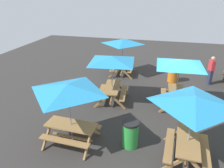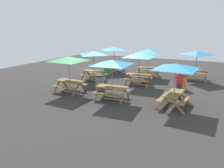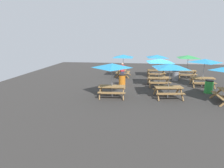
{
  "view_description": "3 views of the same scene",
  "coord_description": "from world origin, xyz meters",
  "px_view_note": "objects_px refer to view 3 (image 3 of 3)",
  "views": [
    {
      "loc": [
        -9.51,
        0.72,
        5.1
      ],
      "look_at": [
        -0.14,
        3.15,
        0.9
      ],
      "focal_mm": 35.0,
      "sensor_mm": 36.0,
      "label": 1
    },
    {
      "loc": [
        5.27,
        -14.59,
        4.05
      ],
      "look_at": [
        -0.14,
        -3.74,
        0.9
      ],
      "focal_mm": 35.0,
      "sensor_mm": 36.0,
      "label": 2
    },
    {
      "loc": [
        2.19,
        14.77,
        3.81
      ],
      "look_at": [
        3.62,
        3.43,
        0.9
      ],
      "focal_mm": 28.0,
      "sensor_mm": 36.0,
      "label": 3
    }
  ],
  "objects_px": {
    "picnic_table_3": "(205,63)",
    "person_standing": "(122,71)",
    "picnic_table_5": "(123,58)",
    "trash_bin_orange": "(122,80)",
    "trash_bin_green": "(209,86)",
    "picnic_table_1": "(170,69)",
    "picnic_table_2": "(157,58)",
    "picnic_table_0": "(112,68)",
    "trash_bin_gray": "(175,75)",
    "picnic_table_7": "(160,63)",
    "picnic_table_6": "(188,58)"
  },
  "relations": [
    {
      "from": "picnic_table_3",
      "to": "person_standing",
      "type": "relative_size",
      "value": 1.4
    },
    {
      "from": "picnic_table_5",
      "to": "person_standing",
      "type": "bearing_deg",
      "value": 4.84
    },
    {
      "from": "picnic_table_5",
      "to": "trash_bin_orange",
      "type": "distance_m",
      "value": 4.03
    },
    {
      "from": "trash_bin_green",
      "to": "person_standing",
      "type": "xyz_separation_m",
      "value": [
        6.57,
        -3.49,
        0.39
      ]
    },
    {
      "from": "picnic_table_1",
      "to": "picnic_table_5",
      "type": "bearing_deg",
      "value": -69.47
    },
    {
      "from": "picnic_table_2",
      "to": "trash_bin_green",
      "type": "distance_m",
      "value": 6.44
    },
    {
      "from": "picnic_table_0",
      "to": "trash_bin_orange",
      "type": "distance_m",
      "value": 3.53
    },
    {
      "from": "picnic_table_0",
      "to": "trash_bin_orange",
      "type": "xyz_separation_m",
      "value": [
        -0.47,
        -3.17,
        -1.49
      ]
    },
    {
      "from": "picnic_table_1",
      "to": "trash_bin_orange",
      "type": "distance_m",
      "value": 4.63
    },
    {
      "from": "picnic_table_3",
      "to": "trash_bin_orange",
      "type": "height_order",
      "value": "picnic_table_3"
    },
    {
      "from": "picnic_table_2",
      "to": "trash_bin_orange",
      "type": "bearing_deg",
      "value": 46.07
    },
    {
      "from": "trash_bin_green",
      "to": "trash_bin_gray",
      "type": "bearing_deg",
      "value": -69.28
    },
    {
      "from": "picnic_table_7",
      "to": "trash_bin_orange",
      "type": "distance_m",
      "value": 3.4
    },
    {
      "from": "picnic_table_6",
      "to": "trash_bin_green",
      "type": "bearing_deg",
      "value": 93.2
    },
    {
      "from": "picnic_table_0",
      "to": "person_standing",
      "type": "height_order",
      "value": "picnic_table_0"
    },
    {
      "from": "picnic_table_7",
      "to": "trash_bin_gray",
      "type": "xyz_separation_m",
      "value": [
        -1.89,
        -2.39,
        -1.49
      ]
    },
    {
      "from": "picnic_table_3",
      "to": "person_standing",
      "type": "height_order",
      "value": "picnic_table_3"
    },
    {
      "from": "picnic_table_2",
      "to": "trash_bin_orange",
      "type": "relative_size",
      "value": 2.88
    },
    {
      "from": "trash_bin_gray",
      "to": "picnic_table_3",
      "type": "bearing_deg",
      "value": 129.34
    },
    {
      "from": "picnic_table_3",
      "to": "trash_bin_green",
      "type": "height_order",
      "value": "picnic_table_3"
    },
    {
      "from": "picnic_table_5",
      "to": "trash_bin_orange",
      "type": "bearing_deg",
      "value": 6.01
    },
    {
      "from": "picnic_table_0",
      "to": "picnic_table_6",
      "type": "bearing_deg",
      "value": -137.21
    },
    {
      "from": "picnic_table_0",
      "to": "picnic_table_3",
      "type": "xyz_separation_m",
      "value": [
        -7.13,
        -3.63,
        0.0
      ]
    },
    {
      "from": "picnic_table_1",
      "to": "person_standing",
      "type": "xyz_separation_m",
      "value": [
        3.42,
        -4.96,
        -1.1
      ]
    },
    {
      "from": "picnic_table_0",
      "to": "picnic_table_5",
      "type": "relative_size",
      "value": 0.83
    },
    {
      "from": "picnic_table_6",
      "to": "person_standing",
      "type": "bearing_deg",
      "value": 18.24
    },
    {
      "from": "picnic_table_6",
      "to": "picnic_table_5",
      "type": "bearing_deg",
      "value": 4.05
    },
    {
      "from": "trash_bin_orange",
      "to": "trash_bin_green",
      "type": "relative_size",
      "value": 1.0
    },
    {
      "from": "trash_bin_orange",
      "to": "person_standing",
      "type": "relative_size",
      "value": 0.59
    },
    {
      "from": "picnic_table_1",
      "to": "picnic_table_2",
      "type": "xyz_separation_m",
      "value": [
        0.0,
        -6.89,
        0.0
      ]
    },
    {
      "from": "picnic_table_6",
      "to": "picnic_table_0",
      "type": "bearing_deg",
      "value": 48.41
    },
    {
      "from": "picnic_table_0",
      "to": "picnic_table_6",
      "type": "height_order",
      "value": "same"
    },
    {
      "from": "trash_bin_gray",
      "to": "trash_bin_green",
      "type": "relative_size",
      "value": 1.0
    },
    {
      "from": "picnic_table_1",
      "to": "person_standing",
      "type": "bearing_deg",
      "value": -62.51
    },
    {
      "from": "picnic_table_1",
      "to": "picnic_table_6",
      "type": "height_order",
      "value": "same"
    },
    {
      "from": "picnic_table_1",
      "to": "trash_bin_green",
      "type": "relative_size",
      "value": 2.86
    },
    {
      "from": "picnic_table_0",
      "to": "picnic_table_6",
      "type": "xyz_separation_m",
      "value": [
        -6.83,
        -7.11,
        0.0
      ]
    },
    {
      "from": "picnic_table_0",
      "to": "person_standing",
      "type": "distance_m",
      "value": 5.37
    },
    {
      "from": "picnic_table_5",
      "to": "trash_bin_green",
      "type": "distance_m",
      "value": 8.51
    },
    {
      "from": "trash_bin_gray",
      "to": "picnic_table_6",
      "type": "bearing_deg",
      "value": -135.24
    },
    {
      "from": "trash_bin_gray",
      "to": "picnic_table_7",
      "type": "bearing_deg",
      "value": 51.63
    },
    {
      "from": "picnic_table_2",
      "to": "picnic_table_5",
      "type": "relative_size",
      "value": 1.0
    },
    {
      "from": "picnic_table_6",
      "to": "trash_bin_gray",
      "type": "xyz_separation_m",
      "value": [
        1.41,
        1.39,
        -1.49
      ]
    },
    {
      "from": "picnic_table_5",
      "to": "trash_bin_gray",
      "type": "xyz_separation_m",
      "value": [
        -5.12,
        1.19,
        -1.49
      ]
    },
    {
      "from": "picnic_table_0",
      "to": "picnic_table_7",
      "type": "height_order",
      "value": "same"
    },
    {
      "from": "person_standing",
      "to": "trash_bin_green",
      "type": "bearing_deg",
      "value": 127.62
    },
    {
      "from": "picnic_table_5",
      "to": "person_standing",
      "type": "height_order",
      "value": "picnic_table_5"
    },
    {
      "from": "picnic_table_3",
      "to": "picnic_table_1",
      "type": "bearing_deg",
      "value": 48.06
    },
    {
      "from": "picnic_table_3",
      "to": "picnic_table_0",
      "type": "bearing_deg",
      "value": 30.18
    },
    {
      "from": "picnic_table_3",
      "to": "trash_bin_gray",
      "type": "height_order",
      "value": "picnic_table_3"
    }
  ]
}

